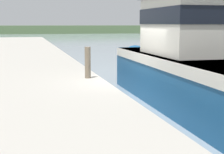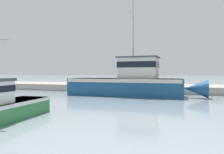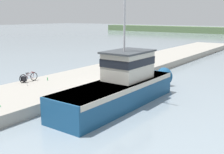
# 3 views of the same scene
# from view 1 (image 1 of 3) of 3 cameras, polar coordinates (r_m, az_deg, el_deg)

# --- Properties ---
(ground_plane) EXTENTS (320.00, 320.00, 0.00)m
(ground_plane) POSITION_cam_1_polar(r_m,az_deg,el_deg) (11.85, 3.58, -4.12)
(ground_plane) COLOR #84939E
(dock_pier) EXTENTS (6.15, 80.00, 0.76)m
(dock_pier) POSITION_cam_1_polar(r_m,az_deg,el_deg) (11.21, -16.39, -3.22)
(dock_pier) COLOR #A39E93
(dock_pier) RESTS_ON ground_plane
(far_shoreline) EXTENTS (180.00, 5.00, 2.20)m
(far_shoreline) POSITION_cam_1_polar(r_m,az_deg,el_deg) (100.18, 5.20, 7.91)
(far_shoreline) COLOR #567047
(far_shoreline) RESTS_ON ground_plane
(fishing_boat_main) EXTENTS (3.03, 12.60, 8.82)m
(fishing_boat_main) POSITION_cam_1_polar(r_m,az_deg,el_deg) (11.28, 14.14, 1.92)
(fishing_boat_main) COLOR navy
(fishing_boat_main) RESTS_ON ground_plane
(mooring_post) EXTENTS (0.21, 0.21, 1.10)m
(mooring_post) POSITION_cam_1_polar(r_m,az_deg,el_deg) (12.05, -4.06, 2.41)
(mooring_post) COLOR #756651
(mooring_post) RESTS_ON dock_pier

